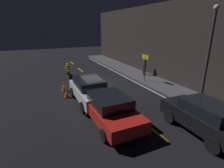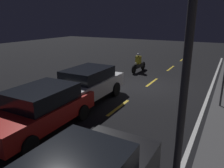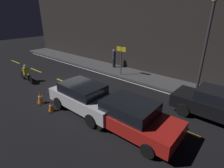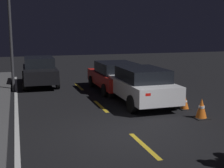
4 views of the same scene
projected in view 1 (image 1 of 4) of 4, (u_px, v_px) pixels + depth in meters
name	position (u px, v px, depth m)	size (l,w,h in m)	color
ground_plane	(97.00, 83.00, 15.32)	(56.00, 56.00, 0.00)	black
raised_curb	(142.00, 77.00, 17.17)	(28.00, 2.39, 0.16)	#4C4C4F
building_front	(156.00, 42.00, 16.66)	(28.00, 0.30, 6.76)	#2D2826
lane_dash_a	(72.00, 63.00, 23.95)	(2.00, 0.14, 0.01)	gold
lane_dash_b	(80.00, 70.00, 20.06)	(2.00, 0.14, 0.01)	gold
lane_dash_c	(93.00, 80.00, 16.18)	(2.00, 0.14, 0.01)	gold
lane_dash_d	(114.00, 97.00, 12.30)	(2.00, 0.14, 0.01)	gold
lane_dash_e	(154.00, 130.00, 8.42)	(2.00, 0.14, 0.01)	gold
lane_solid_kerb	(129.00, 79.00, 16.62)	(25.20, 0.14, 0.01)	silver
sedan_white	(90.00, 90.00, 11.41)	(4.29, 1.95, 1.52)	silver
taxi_red	(111.00, 109.00, 8.90)	(4.15, 2.06, 1.45)	red
van_black	(204.00, 116.00, 8.04)	(4.06, 1.91, 1.55)	black
motorcycle	(68.00, 71.00, 17.28)	(2.14, 0.38, 1.37)	black
traffic_cone_near	(64.00, 87.00, 13.34)	(0.51, 0.51, 0.72)	black
traffic_cone_mid	(66.00, 94.00, 12.23)	(0.41, 0.41, 0.56)	black
pedestrian	(145.00, 66.00, 17.25)	(0.34, 0.34, 1.70)	black
shop_sign	(145.00, 62.00, 14.94)	(0.90, 0.08, 2.40)	#4C4C51
street_lamp	(208.00, 58.00, 9.00)	(0.28, 0.28, 5.76)	#333338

